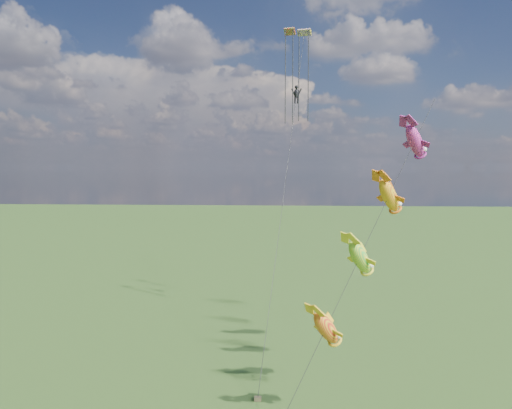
{
  "coord_description": "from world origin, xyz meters",
  "views": [
    {
      "loc": [
        14.46,
        -25.32,
        13.27
      ],
      "look_at": [
        12.08,
        8.51,
        10.78
      ],
      "focal_mm": 35.0,
      "sensor_mm": 36.0,
      "label": 1
    }
  ],
  "objects": [
    {
      "name": "parafoil_rig",
      "position": [
        14.83,
        16.73,
        20.23
      ],
      "size": [
        3.75,
        17.39,
        25.27
      ],
      "rotation": [
        0.0,
        0.0,
        -0.08
      ],
      "color": "brown",
      "rests_on": "ground"
    },
    {
      "name": "fish_windsock_rig",
      "position": [
        19.2,
        3.18,
        9.97
      ],
      "size": [
        10.67,
        12.03,
        17.77
      ],
      "rotation": [
        0.0,
        0.0,
        -0.4
      ],
      "color": "brown",
      "rests_on": "ground"
    }
  ]
}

